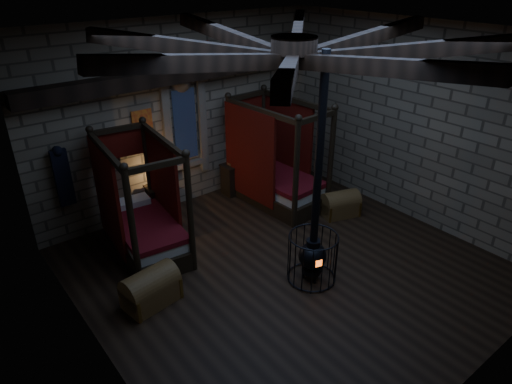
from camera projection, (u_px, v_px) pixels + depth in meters
room at (289, 65)px, 6.98m from camera, size 7.02×7.02×4.29m
bed_left at (144, 224)px, 8.91m from camera, size 1.39×2.30×2.29m
bed_right at (275, 178)px, 10.76m from camera, size 1.34×2.37×2.41m
trunk_left at (151, 288)px, 7.59m from camera, size 0.97×0.70×0.66m
trunk_right at (340, 204)px, 10.27m from camera, size 0.93×0.74×0.60m
nightstand_left at (160, 203)px, 10.02m from camera, size 0.56×0.54×0.99m
nightstand_right at (232, 179)px, 11.17m from camera, size 0.49×0.47×0.83m
stove at (313, 252)px, 8.05m from camera, size 0.88×0.88×4.05m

